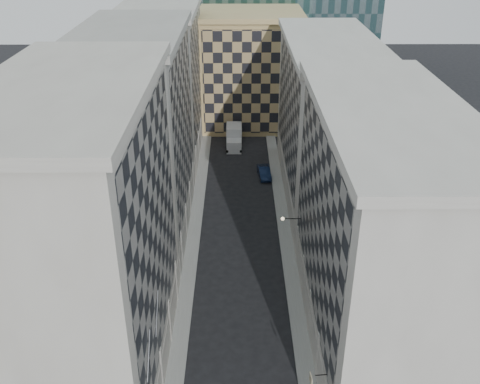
{
  "coord_description": "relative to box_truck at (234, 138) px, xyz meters",
  "views": [
    {
      "loc": [
        -0.23,
        -21.13,
        32.97
      ],
      "look_at": [
        -0.04,
        14.13,
        14.38
      ],
      "focal_mm": 40.0,
      "sensor_mm": 36.0,
      "label": 1
    }
  ],
  "objects": [
    {
      "name": "sidewalk_west",
      "position": [
        -4.5,
        -26.98,
        -1.32
      ],
      "size": [
        1.5,
        100.0,
        0.15
      ],
      "primitive_type": "cube",
      "color": "gray",
      "rests_on": "ground"
    },
    {
      "name": "sidewalk_east",
      "position": [
        6.0,
        -26.98,
        -1.32
      ],
      "size": [
        1.5,
        100.0,
        0.15
      ],
      "primitive_type": "cube",
      "color": "gray",
      "rests_on": "ground"
    },
    {
      "name": "bldg_left_a",
      "position": [
        -10.14,
        -45.98,
        10.43
      ],
      "size": [
        10.8,
        22.8,
        23.7
      ],
      "color": "#A7A097",
      "rests_on": "ground"
    },
    {
      "name": "bldg_left_b",
      "position": [
        -10.13,
        -23.98,
        9.93
      ],
      "size": [
        10.8,
        22.8,
        22.7
      ],
      "color": "gray",
      "rests_on": "ground"
    },
    {
      "name": "bldg_left_c",
      "position": [
        -10.13,
        -1.98,
        9.43
      ],
      "size": [
        10.8,
        22.8,
        21.7
      ],
      "color": "#A7A097",
      "rests_on": "ground"
    },
    {
      "name": "bldg_right_a",
      "position": [
        11.62,
        -41.98,
        8.92
      ],
      "size": [
        10.8,
        26.8,
        20.7
      ],
      "color": "#AFAAA1",
      "rests_on": "ground"
    },
    {
      "name": "bldg_right_b",
      "position": [
        11.64,
        -14.98,
        8.45
      ],
      "size": [
        10.8,
        28.8,
        19.7
      ],
      "color": "#AFAAA1",
      "rests_on": "ground"
    },
    {
      "name": "tan_block",
      "position": [
        2.75,
        10.92,
        8.04
      ],
      "size": [
        16.8,
        14.8,
        18.8
      ],
      "color": "tan",
      "rests_on": "ground"
    },
    {
      "name": "flagpoles_left",
      "position": [
        -5.15,
        -50.98,
        6.6
      ],
      "size": [
        0.1,
        6.33,
        2.33
      ],
      "color": "gray",
      "rests_on": "ground"
    },
    {
      "name": "bracket_lamp",
      "position": [
        5.12,
        -32.98,
        4.8
      ],
      "size": [
        1.98,
        0.36,
        0.36
      ],
      "color": "black",
      "rests_on": "ground"
    },
    {
      "name": "box_truck",
      "position": [
        0.0,
        0.0,
        0.0
      ],
      "size": [
        2.39,
        5.86,
        3.21
      ],
      "rotation": [
        0.0,
        0.0,
        0.0
      ],
      "color": "silver",
      "rests_on": "ground"
    },
    {
      "name": "dark_car",
      "position": [
        4.25,
        -11.1,
        -0.68
      ],
      "size": [
        1.96,
        4.51,
        1.44
      ],
      "primitive_type": "imported",
      "rotation": [
        0.0,
        0.0,
        0.1
      ],
      "color": "#0F1C3A",
      "rests_on": "ground"
    },
    {
      "name": "shop_sign",
      "position": [
        5.7,
        -51.09,
        2.44
      ],
      "size": [
        1.2,
        0.75,
        0.84
      ],
      "rotation": [
        0.0,
        0.0,
        0.09
      ],
      "color": "black",
      "rests_on": "ground"
    }
  ]
}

